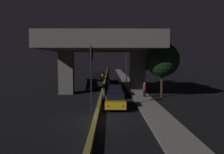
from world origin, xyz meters
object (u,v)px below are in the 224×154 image
(car_black_lead_oncoming, at_px, (92,83))
(car_taxi_yellow_third_oncoming, at_px, (100,74))
(car_black_fourth_oncoming, at_px, (101,73))
(motorcycle_red_filtering_mid, at_px, (108,86))
(car_black_third, at_px, (114,84))
(motorcycle_white_filtering_far, at_px, (109,81))
(motorcycle_blue_filtering_near, at_px, (104,96))
(street_lamp, at_px, (124,60))
(pedestrian_on_sidewalk, at_px, (144,90))
(car_dark_blue_second, at_px, (115,91))
(car_taxi_yellow_lead, at_px, (115,100))
(traffic_light_left_of_median, at_px, (91,68))
(car_black_second_oncoming, at_px, (98,76))

(car_black_lead_oncoming, xyz_separation_m, car_taxi_yellow_third_oncoming, (0.11, 24.36, -0.21))
(car_black_fourth_oncoming, xyz_separation_m, motorcycle_red_filtering_mid, (2.55, -35.64, -0.09))
(car_black_third, distance_m, car_taxi_yellow_third_oncoming, 23.31)
(car_taxi_yellow_third_oncoming, bearing_deg, motorcycle_white_filtering_far, 5.00)
(motorcycle_blue_filtering_near, bearing_deg, motorcycle_white_filtering_far, -4.07)
(street_lamp, distance_m, pedestrian_on_sidewalk, 18.25)
(car_dark_blue_second, bearing_deg, car_taxi_yellow_lead, 179.97)
(motorcycle_blue_filtering_near, bearing_deg, car_black_fourth_oncoming, 0.20)
(street_lamp, height_order, car_black_lead_oncoming, street_lamp)
(motorcycle_white_filtering_far, bearing_deg, motorcycle_red_filtering_mid, -178.11)
(traffic_light_left_of_median, relative_size, car_taxi_yellow_third_oncoming, 1.41)
(car_black_lead_oncoming, relative_size, motorcycle_white_filtering_far, 2.74)
(motorcycle_blue_filtering_near, height_order, pedestrian_on_sidewalk, pedestrian_on_sidewalk)
(street_lamp, distance_m, car_black_second_oncoming, 7.92)
(traffic_light_left_of_median, height_order, car_black_third, traffic_light_left_of_median)
(car_dark_blue_second, xyz_separation_m, car_black_third, (0.13, 8.98, -0.06))
(motorcycle_blue_filtering_near, bearing_deg, car_taxi_yellow_lead, -164.60)
(traffic_light_left_of_median, xyz_separation_m, car_black_third, (2.38, 16.86, -3.21))
(car_dark_blue_second, height_order, pedestrian_on_sidewalk, pedestrian_on_sidewalk)
(street_lamp, height_order, car_taxi_yellow_lead, street_lamp)
(car_black_second_oncoming, bearing_deg, car_taxi_yellow_lead, 8.13)
(motorcycle_red_filtering_mid, bearing_deg, pedestrian_on_sidewalk, -146.38)
(car_black_third, height_order, car_taxi_yellow_third_oncoming, car_taxi_yellow_third_oncoming)
(car_black_third, bearing_deg, motorcycle_red_filtering_mid, 164.71)
(car_black_fourth_oncoming, xyz_separation_m, motorcycle_blue_filtering_near, (2.14, -44.17, -0.08))
(traffic_light_left_of_median, distance_m, car_black_fourth_oncoming, 49.37)
(traffic_light_left_of_median, height_order, car_taxi_yellow_lead, traffic_light_left_of_median)
(car_taxi_yellow_third_oncoming, bearing_deg, traffic_light_left_of_median, -1.06)
(pedestrian_on_sidewalk, bearing_deg, car_black_second_oncoming, 107.21)
(traffic_light_left_of_median, height_order, car_black_lead_oncoming, traffic_light_left_of_median)
(car_black_fourth_oncoming, relative_size, motorcycle_blue_filtering_near, 2.57)
(car_black_second_oncoming, relative_size, car_taxi_yellow_third_oncoming, 1.00)
(car_taxi_yellow_third_oncoming, height_order, motorcycle_red_filtering_mid, motorcycle_red_filtering_mid)
(car_taxi_yellow_lead, relative_size, car_taxi_yellow_third_oncoming, 1.08)
(traffic_light_left_of_median, relative_size, car_black_second_oncoming, 1.41)
(car_black_lead_oncoming, bearing_deg, car_black_fourth_oncoming, 177.14)
(car_taxi_yellow_lead, height_order, motorcycle_white_filtering_far, car_taxi_yellow_lead)
(traffic_light_left_of_median, xyz_separation_m, pedestrian_on_sidewalk, (5.80, 7.24, -2.91))
(car_taxi_yellow_lead, distance_m, car_black_lead_oncoming, 14.38)
(car_black_third, distance_m, car_black_second_oncoming, 12.97)
(traffic_light_left_of_median, height_order, motorcycle_red_filtering_mid, traffic_light_left_of_median)
(traffic_light_left_of_median, xyz_separation_m, motorcycle_blue_filtering_near, (0.98, 5.08, -3.27))
(motorcycle_white_filtering_far, height_order, pedestrian_on_sidewalk, pedestrian_on_sidewalk)
(pedestrian_on_sidewalk, bearing_deg, car_taxi_yellow_third_oncoming, 101.92)
(motorcycle_blue_filtering_near, xyz_separation_m, pedestrian_on_sidewalk, (4.82, 2.16, 0.36))
(motorcycle_red_filtering_mid, bearing_deg, car_black_third, -18.14)
(car_dark_blue_second, distance_m, car_taxi_yellow_third_oncoming, 32.20)
(car_taxi_yellow_third_oncoming, xyz_separation_m, pedestrian_on_sidewalk, (6.89, -32.66, 0.28))
(traffic_light_left_of_median, height_order, motorcycle_white_filtering_far, traffic_light_left_of_median)
(car_taxi_yellow_lead, height_order, car_taxi_yellow_third_oncoming, car_taxi_yellow_lead)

